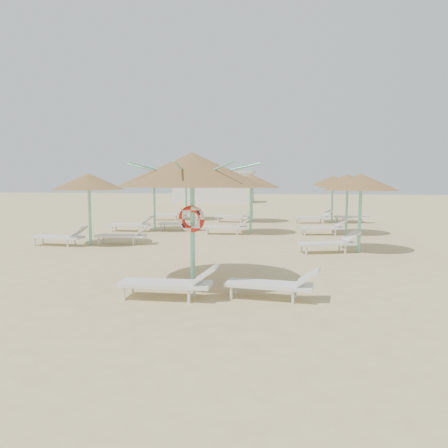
# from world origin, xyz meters

# --- Properties ---
(ground) EXTENTS (120.00, 120.00, 0.00)m
(ground) POSITION_xyz_m (0.00, 0.00, 0.00)
(ground) COLOR #D3BB80
(ground) RESTS_ON ground
(main_palapa) EXTENTS (3.46, 3.46, 3.10)m
(main_palapa) POSITION_xyz_m (-0.14, -0.29, 2.70)
(main_palapa) COLOR #7FDCC1
(main_palapa) RESTS_ON ground
(lounger_main_a) EXTENTS (2.07, 0.65, 0.75)m
(lounger_main_a) POSITION_xyz_m (-0.28, -1.61, 0.36)
(lounger_main_a) COLOR white
(lounger_main_a) RESTS_ON ground
(lounger_main_b) EXTENTS (1.98, 0.79, 0.70)m
(lounger_main_b) POSITION_xyz_m (1.85, -1.29, 0.34)
(lounger_main_b) COLOR white
(lounger_main_b) RESTS_ON ground
(palapa_field) EXTENTS (14.03, 13.01, 2.70)m
(palapa_field) POSITION_xyz_m (-0.34, 10.69, 2.30)
(palapa_field) COLOR #7FDCC1
(palapa_field) RESTS_ON ground
(service_hut) EXTENTS (8.40, 4.40, 3.25)m
(service_hut) POSITION_xyz_m (-6.00, 35.00, 1.64)
(service_hut) COLOR silver
(service_hut) RESTS_ON ground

